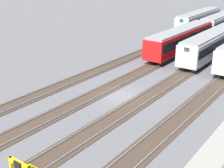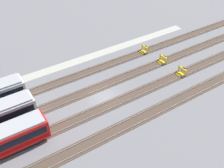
{
  "view_description": "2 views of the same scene",
  "coord_description": "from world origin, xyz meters",
  "views": [
    {
      "loc": [
        -24.2,
        -16.61,
        12.59
      ],
      "look_at": [
        -1.59,
        0.0,
        1.8
      ],
      "focal_mm": 50.0,
      "sensor_mm": 36.0,
      "label": 1
    },
    {
      "loc": [
        15.63,
        26.95,
        27.63
      ],
      "look_at": [
        -1.59,
        0.0,
        1.8
      ],
      "focal_mm": 42.0,
      "sensor_mm": 36.0,
      "label": 2
    }
  ],
  "objects": [
    {
      "name": "subway_car_front_row_left_inner",
      "position": [
        38.0,
        7.03,
        2.04
      ],
      "size": [
        18.05,
        3.15,
        3.7
      ],
      "color": "silver",
      "rests_on": "ground"
    },
    {
      "name": "bumper_stop_near_inner_track",
      "position": [
        -14.24,
        -2.33,
        0.51
      ],
      "size": [
        1.35,
        2.0,
        1.22
      ],
      "color": "gold",
      "rests_on": "ground"
    },
    {
      "name": "rail_track_far_inner",
      "position": [
        0.0,
        7.01,
        0.04
      ],
      "size": [
        90.0,
        2.23,
        0.21
      ],
      "color": "#47382D",
      "rests_on": "ground"
    },
    {
      "name": "subway_car_front_row_right_inner",
      "position": [
        19.27,
        -2.31,
        2.04
      ],
      "size": [
        18.02,
        2.97,
        3.7
      ],
      "color": "silver",
      "rests_on": "ground"
    },
    {
      "name": "subway_car_back_row_leftmost",
      "position": [
        37.88,
        2.3,
        2.04
      ],
      "size": [
        18.02,
        2.94,
        3.7
      ],
      "color": "silver",
      "rests_on": "ground"
    },
    {
      "name": "rail_track_near_inner",
      "position": [
        0.0,
        -2.34,
        0.04
      ],
      "size": [
        90.0,
        2.24,
        0.21
      ],
      "color": "#47382D",
      "rests_on": "ground"
    },
    {
      "name": "ground_plane",
      "position": [
        0.0,
        0.0,
        0.0
      ],
      "size": [
        400.0,
        400.0,
        0.0
      ],
      "primitive_type": "plane",
      "color": "slate"
    },
    {
      "name": "rail_track_middle",
      "position": [
        0.0,
        2.34,
        0.04
      ],
      "size": [
        90.0,
        2.24,
        0.21
      ],
      "color": "#47382D",
      "rests_on": "ground"
    },
    {
      "name": "subway_car_front_row_rightmost",
      "position": [
        19.27,
        2.37,
        2.04
      ],
      "size": [
        18.01,
        2.89,
        3.7
      ],
      "color": "#B71414",
      "rests_on": "ground"
    },
    {
      "name": "rail_track_nearest",
      "position": [
        0.0,
        -7.01,
        0.04
      ],
      "size": [
        90.0,
        2.23,
        0.21
      ],
      "color": "#47382D",
      "rests_on": "ground"
    }
  ]
}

